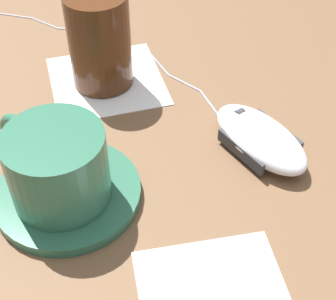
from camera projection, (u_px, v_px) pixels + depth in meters
The scene contains 7 objects.
ground_plane at pixel (128, 146), 0.53m from camera, with size 3.00×3.00×0.00m, color brown.
saucer at pixel (68, 193), 0.47m from camera, with size 0.13×0.13×0.01m, color #2D664C.
coffee_cup at pixel (56, 166), 0.44m from camera, with size 0.10×0.10×0.07m.
computer_mouse at pixel (260, 138), 0.51m from camera, with size 0.13×0.11×0.03m.
mouse_cable at pixel (112, 48), 0.65m from camera, with size 0.22×0.29×0.00m.
napkin_under_glass at pixel (107, 80), 0.60m from camera, with size 0.13×0.13×0.00m, color white.
drinking_glass at pixel (100, 40), 0.56m from camera, with size 0.07×0.07×0.11m, color #4C2814.
Camera 1 is at (0.38, 0.04, 0.36)m, focal length 55.00 mm.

